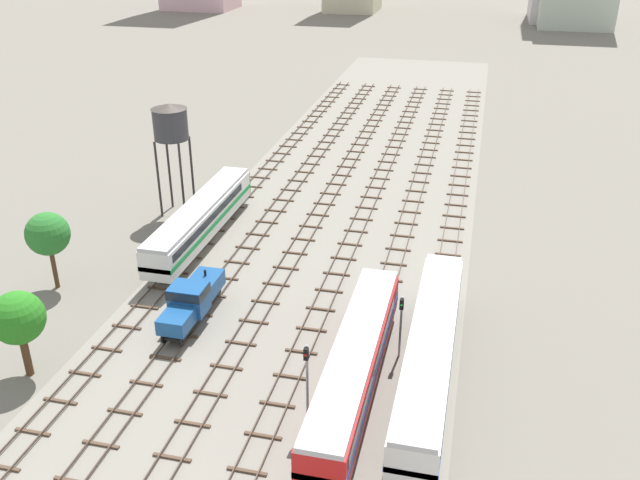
# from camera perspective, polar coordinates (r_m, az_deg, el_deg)

# --- Properties ---
(ground_plane) EXTENTS (480.00, 480.00, 0.00)m
(ground_plane) POSITION_cam_1_polar(r_m,az_deg,el_deg) (66.33, 0.63, -0.02)
(ground_plane) COLOR slate
(ballast_bed) EXTENTS (27.09, 176.00, 0.01)m
(ballast_bed) POSITION_cam_1_polar(r_m,az_deg,el_deg) (66.33, 0.63, -0.02)
(ballast_bed) COLOR gray
(ballast_bed) RESTS_ON ground
(track_far_left) EXTENTS (2.40, 126.00, 0.29)m
(track_far_left) POSITION_cam_1_polar(r_m,az_deg,el_deg) (70.34, -8.39, 1.40)
(track_far_left) COLOR #47382D
(track_far_left) RESTS_ON ground
(track_left) EXTENTS (2.40, 126.00, 0.29)m
(track_left) POSITION_cam_1_polar(r_m,az_deg,el_deg) (68.85, -4.81, 1.03)
(track_left) COLOR #47382D
(track_left) RESTS_ON ground
(track_centre_left) EXTENTS (2.40, 126.00, 0.29)m
(track_centre_left) POSITION_cam_1_polar(r_m,az_deg,el_deg) (67.64, -1.09, 0.65)
(track_centre_left) COLOR #47382D
(track_centre_left) RESTS_ON ground
(track_centre) EXTENTS (2.40, 126.00, 0.29)m
(track_centre) POSITION_cam_1_polar(r_m,az_deg,el_deg) (66.73, 2.75, 0.25)
(track_centre) COLOR #47382D
(track_centre) RESTS_ON ground
(track_centre_right) EXTENTS (2.40, 126.00, 0.29)m
(track_centre_right) POSITION_cam_1_polar(r_m,az_deg,el_deg) (66.13, 6.68, -0.16)
(track_centre_right) COLOR #47382D
(track_centre_right) RESTS_ON ground
(track_right) EXTENTS (2.40, 126.00, 0.29)m
(track_right) POSITION_cam_1_polar(r_m,az_deg,el_deg) (65.85, 10.67, -0.57)
(track_right) COLOR #47382D
(track_right) RESTS_ON ground
(diesel_railcar_centre_right_nearest) EXTENTS (2.96, 20.50, 3.80)m
(diesel_railcar_centre_right_nearest) POSITION_cam_1_polar(r_m,az_deg,el_deg) (45.06, 2.91, -10.10)
(diesel_railcar_centre_right_nearest) COLOR red
(diesel_railcar_centre_right_nearest) RESTS_ON ground
(passenger_coach_right_near) EXTENTS (2.96, 22.00, 3.80)m
(passenger_coach_right_near) POSITION_cam_1_polar(r_m,az_deg,el_deg) (46.74, 9.16, -8.93)
(passenger_coach_right_near) COLOR white
(passenger_coach_right_near) RESTS_ON ground
(shunter_loco_left_mid) EXTENTS (2.74, 8.46, 3.10)m
(shunter_loco_left_mid) POSITION_cam_1_polar(r_m,az_deg,el_deg) (53.66, -10.62, -4.83)
(shunter_loco_left_mid) COLOR #194C8C
(shunter_loco_left_mid) RESTS_ON ground
(diesel_railcar_far_left_midfar) EXTENTS (2.96, 20.50, 3.80)m
(diesel_railcar_far_left_midfar) POSITION_cam_1_polar(r_m,az_deg,el_deg) (65.76, -9.87, 1.83)
(diesel_railcar_far_left_midfar) COLOR white
(diesel_railcar_far_left_midfar) RESTS_ON ground
(water_tower) EXTENTS (3.61, 3.61, 11.64)m
(water_tower) POSITION_cam_1_polar(r_m,az_deg,el_deg) (70.64, -12.32, 9.41)
(water_tower) COLOR #2D2826
(water_tower) RESTS_ON ground
(signal_post_near) EXTENTS (0.28, 0.47, 4.92)m
(signal_post_near) POSITION_cam_1_polar(r_m,az_deg,el_deg) (48.56, 6.74, -6.53)
(signal_post_near) COLOR gray
(signal_post_near) RESTS_ON ground
(signal_post_mid) EXTENTS (0.28, 0.47, 5.80)m
(signal_post_mid) POSITION_cam_1_polar(r_m,az_deg,el_deg) (42.16, -1.10, -11.17)
(signal_post_mid) COLOR gray
(signal_post_mid) RESTS_ON ground
(lineside_tree_0) EXTENTS (3.63, 3.63, 6.39)m
(lineside_tree_0) POSITION_cam_1_polar(r_m,az_deg,el_deg) (49.94, -23.80, -5.98)
(lineside_tree_0) COLOR #4C331E
(lineside_tree_0) RESTS_ON ground
(lineside_tree_1) EXTENTS (3.60, 3.60, 6.81)m
(lineside_tree_1) POSITION_cam_1_polar(r_m,az_deg,el_deg) (60.30, -21.67, 0.45)
(lineside_tree_1) COLOR #4C331E
(lineside_tree_1) RESTS_ON ground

